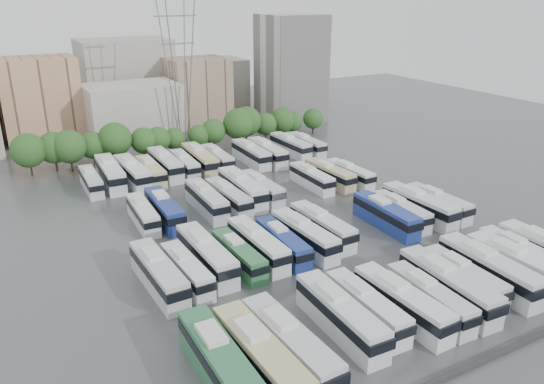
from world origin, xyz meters
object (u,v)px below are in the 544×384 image
apartment_tower (291,69)px  bus_r3_s2 (133,173)px  electricity_pylon (178,56)px  bus_r0_s4 (340,315)px  bus_r2_s1 (143,214)px  bus_r2_s11 (330,174)px  bus_r2_s7 (261,188)px  bus_r3_s12 (290,145)px  bus_r1_s7 (322,226)px  bus_r1_s11 (401,211)px  bus_r2_s4 (206,200)px  bus_r3_s10 (267,152)px  bus_r3_s13 (306,144)px  bus_r1_s2 (206,254)px  bus_r2_s10 (312,178)px  bus_r3_s7 (217,158)px  bus_r1_s6 (304,235)px  bus_r1_s3 (239,255)px  bus_r2_s2 (164,209)px  bus_r1_s1 (187,270)px  bus_r1_s4 (258,244)px  bus_r0_s12 (521,254)px  bus_r3_s1 (110,173)px  bus_r0_s6 (402,302)px  bus_r2_s5 (228,197)px  bus_r0_s0 (220,362)px  bus_r0_s7 (429,298)px  bus_r0_s10 (489,269)px  bus_r3_s6 (200,159)px  bus_r1_s5 (283,242)px  bus_r0_s5 (366,306)px  bus_r0_s2 (290,345)px  bus_r0_s8 (448,285)px  bus_r3_s3 (151,171)px  bus_r3_s4 (165,164)px  bus_r3_s5 (185,164)px  bus_r0_s11 (519,267)px  bus_r2_s6 (242,188)px  bus_r1_s0 (159,274)px  bus_r0_s1 (261,357)px

apartment_tower → bus_r3_s2: apartment_tower is taller
electricity_pylon → bus_r0_s4: 75.64m
bus_r2_s1 → bus_r2_s11: 32.90m
bus_r2_s7 → bus_r3_s12: size_ratio=0.95×
bus_r1_s7 → bus_r1_s11: size_ratio=1.09×
bus_r1_s7 → bus_r2_s4: bus_r2_s4 is taller
bus_r3_s10 → bus_r3_s13: (9.92, 1.48, -0.19)m
bus_r1_s2 → bus_r2_s10: 31.87m
bus_r3_s7 → bus_r3_s10: (9.89, -1.50, 0.19)m
bus_r1_s6 → bus_r2_s1: 23.66m
bus_r1_s3 → bus_r2_s2: 17.89m
bus_r1_s1 → electricity_pylon: bearing=68.2°
bus_r1_s3 → bus_r3_s10: size_ratio=0.85×
apartment_tower → bus_r1_s1: size_ratio=2.35×
bus_r1_s7 → bus_r3_s12: 39.39m
bus_r2_s7 → bus_r1_s4: bearing=-119.8°
bus_r0_s4 → bus_r0_s12: bearing=2.1°
bus_r3_s1 → bus_r0_s6: bearing=-71.0°
bus_r1_s4 → bus_r3_s2: bus_r3_s2 is taller
bus_r2_s7 → bus_r2_s1: bearing=-178.1°
bus_r1_s11 → bus_r2_s5: (-19.65, 16.64, 0.12)m
bus_r1_s4 → bus_r1_s1: bearing=-171.6°
bus_r0_s0 → bus_r2_s5: (16.61, 35.00, -0.21)m
bus_r1_s1 → bus_r3_s13: 54.67m
bus_r0_s7 → bus_r0_s10: (9.74, 0.79, 0.30)m
bus_r2_s2 → bus_r3_s6: bus_r3_s6 is taller
bus_r1_s5 → bus_r2_s10: bearing=51.0°
bus_r0_s5 → bus_r2_s10: (16.37, 35.57, -0.07)m
bus_r0_s2 → bus_r1_s3: bearing=76.2°
bus_r3_s7 → bus_r0_s2: bearing=-105.2°
bus_r0_s7 → bus_r2_s1: bus_r0_s7 is taller
bus_r0_s8 → bus_r3_s12: bearing=79.3°
bus_r2_s1 → bus_r3_s6: 25.20m
bus_r1_s11 → bus_r3_s3: 43.41m
bus_r1_s3 → bus_r2_s5: size_ratio=0.92×
bus_r3_s3 → bus_r3_s6: 9.96m
bus_r2_s7 → bus_r3_s4: size_ratio=0.88×
bus_r0_s0 → bus_r3_s5: size_ratio=1.14×
bus_r3_s2 → bus_r2_s5: bearing=-62.9°
bus_r0_s0 → bus_r0_s11: bearing=-1.5°
bus_r1_s6 → bus_r2_s6: bus_r2_s6 is taller
bus_r1_s0 → bus_r1_s11: bearing=-0.0°
bus_r3_s2 → bus_r3_s13: (36.20, 1.56, -0.29)m
bus_r0_s0 → bus_r1_s2: bearing=71.5°
bus_r1_s7 → bus_r3_s6: bus_r3_s6 is taller
bus_r0_s2 → bus_r0_s12: bus_r0_s2 is taller
bus_r3_s4 → bus_r3_s12: bus_r3_s4 is taller
bus_r0_s1 → bus_r1_s7: size_ratio=1.11×
bus_r0_s8 → bus_r1_s7: bearing=101.8°
bus_r0_s10 → bus_r2_s2: size_ratio=1.09×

